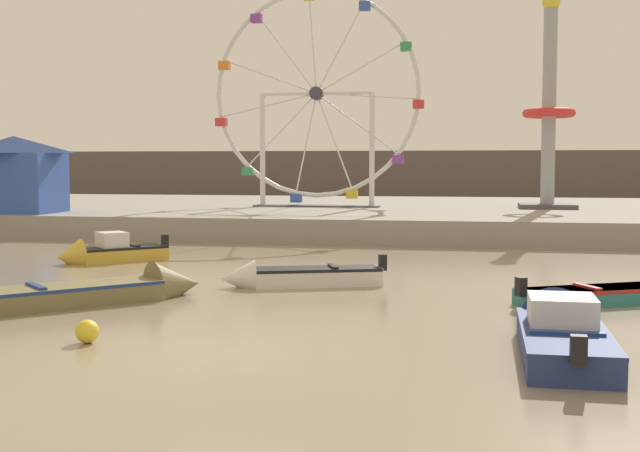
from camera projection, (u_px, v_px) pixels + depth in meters
ground_plane at (230, 353)px, 14.79m from camera, size 240.00×240.00×0.00m
quay_promenade at (398, 215)px, 45.87m from camera, size 110.00×24.57×1.05m
distant_town_skyline at (426, 177)px, 70.95m from camera, size 140.00×3.00×4.40m
motorboat_white_red_stripe at (294, 276)px, 22.81m from camera, size 4.53×2.42×1.07m
motorboat_mustard_yellow at (106, 252)px, 28.43m from camera, size 3.49×3.45×1.34m
motorboat_olive_wood at (106, 291)px, 20.22m from camera, size 5.06×5.19×1.30m
motorboat_navy_blue at (559, 329)px, 15.27m from camera, size 1.48×5.43×1.42m
ferris_wheel_white_frame at (317, 98)px, 43.89m from camera, size 11.12×1.20×11.42m
drop_tower_steel_tower at (549, 120)px, 42.41m from camera, size 2.80×2.80×10.82m
carnival_booth_blue_tent at (14, 173)px, 38.80m from camera, size 4.47×3.62×3.55m
mooring_buoy_orange at (87, 331)px, 15.58m from camera, size 0.44×0.44×0.44m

